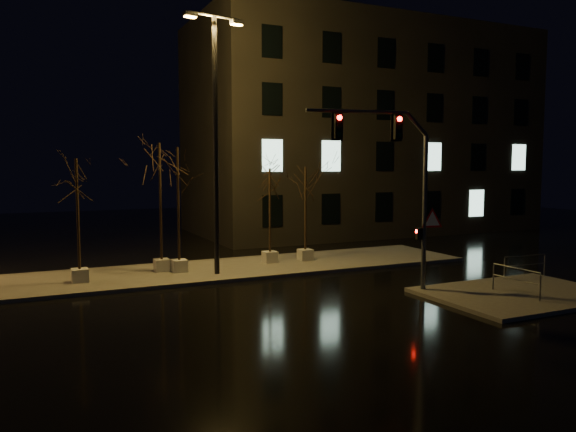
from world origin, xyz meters
TOP-DOWN VIEW (x-y plane):
  - ground at (0.00, 0.00)m, footprint 90.00×90.00m
  - median at (0.00, 6.00)m, footprint 22.00×5.00m
  - sidewalk_corner at (7.50, -3.50)m, footprint 7.00×5.00m
  - building at (14.00, 18.00)m, footprint 25.00×12.00m
  - tree_0 at (-7.45, 5.54)m, footprint 1.80×1.80m
  - tree_1 at (-3.88, 6.49)m, footprint 1.80×1.80m
  - tree_2 at (-3.19, 5.98)m, footprint 1.80×1.80m
  - tree_3 at (1.46, 6.46)m, footprint 1.80×1.80m
  - tree_4 at (3.36, 6.37)m, footprint 1.80×1.80m
  - traffic_signal_mast at (3.41, -1.32)m, footprint 5.51×1.07m
  - streetlight_main at (-1.79, 4.85)m, footprint 2.79×0.83m
  - guard_rail_a at (9.93, -1.50)m, footprint 2.21×0.24m
  - guard_rail_b at (6.95, -3.77)m, footprint 0.11×2.18m

SIDE VIEW (x-z plane):
  - ground at x=0.00m, z-range 0.00..0.00m
  - median at x=0.00m, z-range 0.00..0.15m
  - sidewalk_corner at x=7.50m, z-range 0.00..0.15m
  - guard_rail_a at x=9.93m, z-range 0.30..1.25m
  - guard_rail_b at x=6.95m, z-range 0.30..1.33m
  - tree_3 at x=1.46m, z-range 1.38..6.15m
  - tree_4 at x=3.36m, z-range 1.40..6.24m
  - tree_0 at x=-7.45m, z-range 1.50..6.70m
  - tree_2 at x=-3.19m, z-range 1.64..7.38m
  - traffic_signal_mast at x=3.41m, z-range 1.22..8.04m
  - tree_1 at x=-3.88m, z-range 1.69..7.63m
  - streetlight_main at x=-1.79m, z-range 1.01..12.19m
  - building at x=14.00m, z-range 0.00..15.00m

